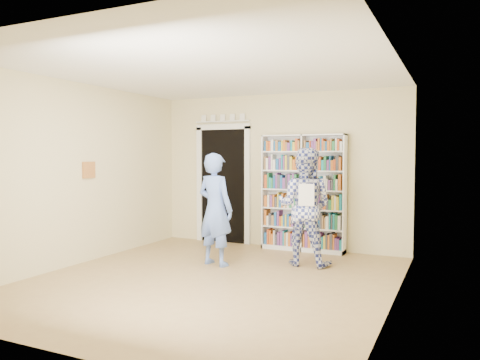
% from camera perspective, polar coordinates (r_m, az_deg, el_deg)
% --- Properties ---
extents(floor, '(5.00, 5.00, 0.00)m').
position_cam_1_polar(floor, '(6.21, -3.49, -12.12)').
color(floor, '#977449').
rests_on(floor, ground).
extents(ceiling, '(5.00, 5.00, 0.00)m').
position_cam_1_polar(ceiling, '(6.09, -3.57, 13.22)').
color(ceiling, white).
rests_on(ceiling, wall_back).
extents(wall_back, '(4.50, 0.00, 4.50)m').
position_cam_1_polar(wall_back, '(8.28, 4.80, 1.13)').
color(wall_back, beige).
rests_on(wall_back, floor).
extents(wall_left, '(0.00, 5.00, 5.00)m').
position_cam_1_polar(wall_left, '(7.35, -19.11, 0.74)').
color(wall_left, beige).
rests_on(wall_left, floor).
extents(wall_right, '(0.00, 5.00, 5.00)m').
position_cam_1_polar(wall_right, '(5.30, 18.33, -0.06)').
color(wall_right, beige).
rests_on(wall_right, floor).
extents(bookshelf, '(1.43, 0.27, 1.97)m').
position_cam_1_polar(bookshelf, '(7.99, 7.73, -1.50)').
color(bookshelf, white).
rests_on(bookshelf, floor).
extents(doorway, '(1.10, 0.08, 2.43)m').
position_cam_1_polar(doorway, '(8.71, -2.06, 0.11)').
color(doorway, black).
rests_on(doorway, floor).
extents(wall_art, '(0.03, 0.25, 0.25)m').
position_cam_1_polar(wall_art, '(7.48, -17.94, 1.18)').
color(wall_art, brown).
rests_on(wall_art, wall_left).
extents(man_blue, '(0.68, 0.52, 1.65)m').
position_cam_1_polar(man_blue, '(6.90, -3.04, -3.59)').
color(man_blue, '#5E7FD2').
rests_on(man_blue, floor).
extents(man_plaid, '(0.84, 0.66, 1.73)m').
position_cam_1_polar(man_plaid, '(6.97, 7.87, -3.23)').
color(man_plaid, navy).
rests_on(man_plaid, floor).
extents(paper_sheet, '(0.22, 0.03, 0.31)m').
position_cam_1_polar(paper_sheet, '(6.66, 8.09, -1.81)').
color(paper_sheet, white).
rests_on(paper_sheet, man_plaid).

